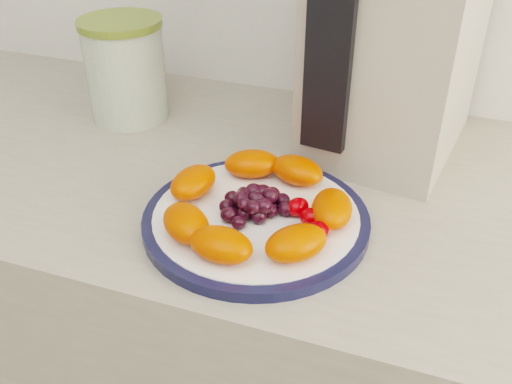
% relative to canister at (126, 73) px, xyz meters
% --- Properties ---
extents(counter, '(3.50, 0.60, 0.90)m').
position_rel_canister_xyz_m(counter, '(0.23, -0.10, -0.53)').
color(counter, '#A29A87').
rests_on(counter, floor).
extents(cabinet_face, '(3.48, 0.58, 0.84)m').
position_rel_canister_xyz_m(cabinet_face, '(0.23, -0.10, -0.56)').
color(cabinet_face, '#856549').
rests_on(cabinet_face, floor).
extents(plate_rim, '(0.29, 0.29, 0.01)m').
position_rel_canister_xyz_m(plate_rim, '(0.32, -0.23, -0.07)').
color(plate_rim, '#121635').
rests_on(plate_rim, counter).
extents(plate_face, '(0.26, 0.26, 0.02)m').
position_rel_canister_xyz_m(plate_face, '(0.32, -0.23, -0.07)').
color(plate_face, white).
rests_on(plate_face, counter).
extents(canister, '(0.14, 0.14, 0.16)m').
position_rel_canister_xyz_m(canister, '(0.00, 0.00, 0.00)').
color(canister, '#2F570D').
rests_on(canister, counter).
extents(canister_lid, '(0.14, 0.14, 0.01)m').
position_rel_canister_xyz_m(canister_lid, '(0.00, 0.00, 0.09)').
color(canister_lid, olive).
rests_on(canister_lid, canister).
extents(appliance_body, '(0.24, 0.31, 0.36)m').
position_rel_canister_xyz_m(appliance_body, '(0.44, 0.05, 0.10)').
color(appliance_body, '#AEA593').
rests_on(appliance_body, counter).
extents(appliance_panel, '(0.06, 0.03, 0.27)m').
position_rel_canister_xyz_m(appliance_panel, '(0.36, -0.09, 0.10)').
color(appliance_panel, black).
rests_on(appliance_panel, appliance_body).
extents(fruit_plate, '(0.25, 0.25, 0.04)m').
position_rel_canister_xyz_m(fruit_plate, '(0.32, -0.23, -0.04)').
color(fruit_plate, red).
rests_on(fruit_plate, plate_face).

